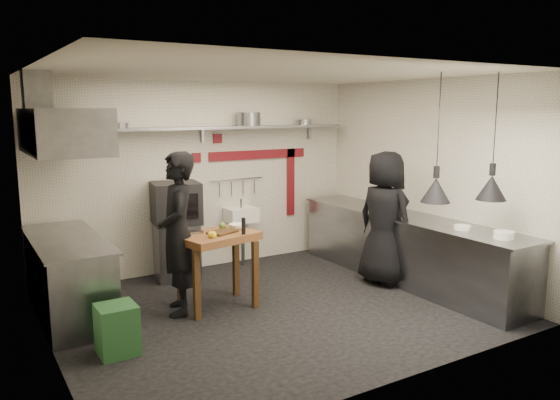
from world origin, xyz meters
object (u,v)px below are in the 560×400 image
combi_oven (176,203)px  green_bin (117,329)px  prep_table (217,270)px  chef_right (385,218)px  chef_left (178,234)px  oven_stand (177,251)px

combi_oven → green_bin: 2.58m
combi_oven → prep_table: 1.48m
prep_table → green_bin: bearing=-167.1°
prep_table → combi_oven: bearing=77.6°
prep_table → chef_right: bearing=-21.2°
combi_oven → prep_table: bearing=-80.1°
green_bin → chef_left: size_ratio=0.26×
prep_table → chef_left: chef_left is taller
prep_table → chef_left: (-0.46, 0.07, 0.50)m
oven_stand → chef_left: chef_left is taller
chef_right → prep_table: bearing=73.6°
combi_oven → green_bin: size_ratio=1.28×
green_bin → chef_left: (0.93, 0.74, 0.71)m
oven_stand → chef_left: size_ratio=0.42×
combi_oven → prep_table: (0.01, -1.33, -0.63)m
oven_stand → chef_right: 2.95m
combi_oven → chef_right: 2.90m
oven_stand → green_bin: bearing=-115.1°
green_bin → chef_left: bearing=38.5°
green_bin → chef_right: size_ratio=0.27×
oven_stand → green_bin: (-1.38, -2.00, -0.15)m
oven_stand → prep_table: prep_table is taller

